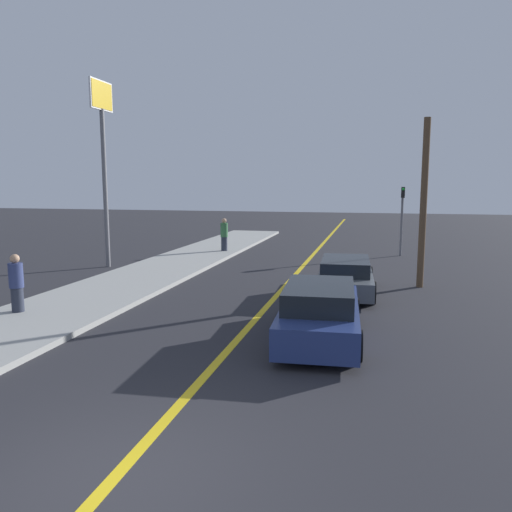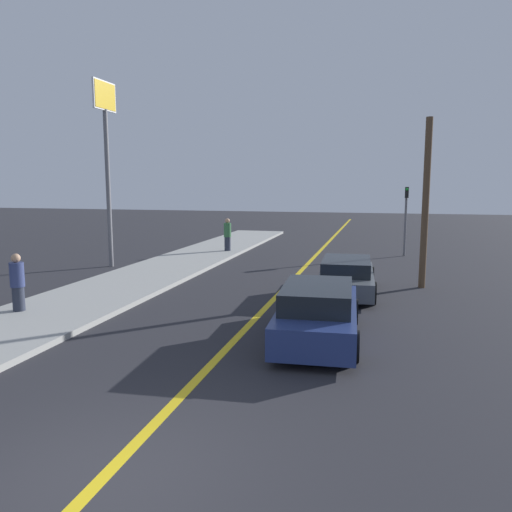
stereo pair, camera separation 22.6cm
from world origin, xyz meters
TOP-DOWN VIEW (x-y plane):
  - ground_plane at (0.00, 0.00)m, footprint 120.00×120.00m
  - road_center_line at (0.00, 18.00)m, footprint 0.20×60.00m
  - sidewalk_left at (-5.68, 15.78)m, footprint 3.54×31.56m
  - car_near_right_lane at (1.92, 6.45)m, footprint 2.13×4.74m
  - car_ahead_center at (2.21, 11.72)m, footprint 2.06×4.70m
  - pedestrian_near_curb at (-6.56, 6.52)m, footprint 0.39×0.39m
  - pedestrian_mid_group at (-4.69, 20.15)m, footprint 0.39×0.39m
  - traffic_light at (4.45, 21.44)m, footprint 0.18×0.40m
  - roadside_sign at (-8.51, 14.81)m, footprint 0.20×1.74m
  - utility_pole at (4.78, 13.44)m, footprint 0.24×0.24m

SIDE VIEW (x-z plane):
  - ground_plane at x=0.00m, z-range 0.00..0.00m
  - road_center_line at x=0.00m, z-range 0.00..0.01m
  - sidewalk_left at x=-5.68m, z-range 0.00..0.15m
  - car_ahead_center at x=2.21m, z-range 0.00..1.22m
  - car_near_right_lane at x=1.92m, z-range -0.02..1.35m
  - pedestrian_near_curb at x=-6.56m, z-range 0.15..1.78m
  - pedestrian_mid_group at x=-4.69m, z-range 0.15..1.88m
  - traffic_light at x=4.45m, z-range 0.44..3.98m
  - utility_pole at x=4.78m, z-range 0.00..5.99m
  - roadside_sign at x=-8.51m, z-range 1.79..9.89m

